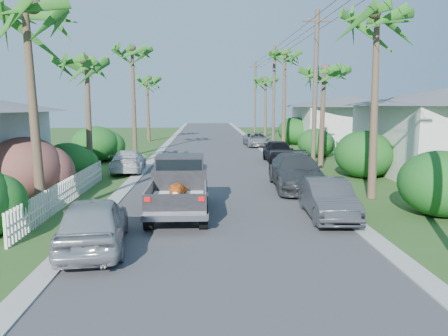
{
  "coord_description": "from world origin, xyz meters",
  "views": [
    {
      "loc": [
        -0.57,
        -11.64,
        3.92
      ],
      "look_at": [
        0.14,
        5.3,
        1.4
      ],
      "focal_mm": 35.0,
      "sensor_mm": 36.0,
      "label": 1
    }
  ],
  "objects_px": {
    "palm_r_a": "(379,14)",
    "parked_car_rd": "(257,140)",
    "palm_l_b": "(86,60)",
    "palm_r_d": "(266,79)",
    "parked_car_rf": "(279,152)",
    "parked_car_rn": "(328,199)",
    "house_right_far": "(346,122)",
    "palm_r_c": "(285,53)",
    "utility_pole_b": "(315,91)",
    "utility_pole_d": "(255,98)",
    "palm_l_c": "(132,49)",
    "palm_l_d": "(147,78)",
    "parked_car_ln": "(94,223)",
    "palm_l_a": "(27,7)",
    "parked_car_rm": "(296,172)",
    "pickup_truck": "(180,185)",
    "palm_r_b": "(324,69)",
    "parked_car_lf": "(128,161)",
    "utility_pole_c": "(274,96)"
  },
  "relations": [
    {
      "from": "parked_car_rm",
      "to": "palm_r_a",
      "type": "bearing_deg",
      "value": -34.95
    },
    {
      "from": "palm_r_d",
      "to": "house_right_far",
      "type": "height_order",
      "value": "palm_r_d"
    },
    {
      "from": "pickup_truck",
      "to": "parked_car_ln",
      "type": "relative_size",
      "value": 1.2
    },
    {
      "from": "parked_car_lf",
      "to": "utility_pole_c",
      "type": "xyz_separation_m",
      "value": [
        10.6,
        14.69,
        3.96
      ]
    },
    {
      "from": "palm_r_c",
      "to": "utility_pole_b",
      "type": "distance_m",
      "value": 13.48
    },
    {
      "from": "pickup_truck",
      "to": "parked_car_lf",
      "type": "distance_m",
      "value": 10.07
    },
    {
      "from": "parked_car_rm",
      "to": "palm_l_a",
      "type": "xyz_separation_m",
      "value": [
        -9.8,
        -5.05,
        6.15
      ]
    },
    {
      "from": "parked_car_lf",
      "to": "house_right_far",
      "type": "distance_m",
      "value": 24.59
    },
    {
      "from": "parked_car_rn",
      "to": "palm_r_d",
      "type": "height_order",
      "value": "palm_r_d"
    },
    {
      "from": "palm_l_a",
      "to": "pickup_truck",
      "type": "bearing_deg",
      "value": 10.52
    },
    {
      "from": "parked_car_rm",
      "to": "palm_l_c",
      "type": "bearing_deg",
      "value": 126.78
    },
    {
      "from": "palm_l_b",
      "to": "palm_r_b",
      "type": "height_order",
      "value": "palm_l_b"
    },
    {
      "from": "parked_car_ln",
      "to": "palm_l_a",
      "type": "bearing_deg",
      "value": -57.71
    },
    {
      "from": "palm_r_a",
      "to": "house_right_far",
      "type": "relative_size",
      "value": 0.97
    },
    {
      "from": "house_right_far",
      "to": "palm_r_c",
      "type": "bearing_deg",
      "value": -149.53
    },
    {
      "from": "parked_car_rd",
      "to": "palm_l_d",
      "type": "distance_m",
      "value": 13.46
    },
    {
      "from": "palm_l_a",
      "to": "palm_l_b",
      "type": "relative_size",
      "value": 1.11
    },
    {
      "from": "utility_pole_d",
      "to": "pickup_truck",
      "type": "bearing_deg",
      "value": -100.3
    },
    {
      "from": "palm_r_d",
      "to": "house_right_far",
      "type": "bearing_deg",
      "value": -56.98
    },
    {
      "from": "parked_car_lf",
      "to": "utility_pole_d",
      "type": "bearing_deg",
      "value": -112.94
    },
    {
      "from": "palm_l_d",
      "to": "palm_l_b",
      "type": "bearing_deg",
      "value": -90.78
    },
    {
      "from": "parked_car_rd",
      "to": "utility_pole_b",
      "type": "relative_size",
      "value": 0.5
    },
    {
      "from": "palm_l_c",
      "to": "palm_r_d",
      "type": "relative_size",
      "value": 1.15
    },
    {
      "from": "parked_car_rd",
      "to": "palm_l_b",
      "type": "height_order",
      "value": "palm_l_b"
    },
    {
      "from": "palm_r_a",
      "to": "parked_car_rd",
      "type": "bearing_deg",
      "value": 95.68
    },
    {
      "from": "parked_car_ln",
      "to": "palm_l_d",
      "type": "distance_m",
      "value": 34.71
    },
    {
      "from": "house_right_far",
      "to": "utility_pole_b",
      "type": "relative_size",
      "value": 1.0
    },
    {
      "from": "parked_car_rf",
      "to": "parked_car_rd",
      "type": "xyz_separation_m",
      "value": [
        -0.17,
        11.06,
        -0.11
      ]
    },
    {
      "from": "parked_car_ln",
      "to": "palm_l_c",
      "type": "height_order",
      "value": "palm_l_c"
    },
    {
      "from": "palm_l_b",
      "to": "palm_r_d",
      "type": "bearing_deg",
      "value": 64.59
    },
    {
      "from": "parked_car_rn",
      "to": "palm_r_c",
      "type": "distance_m",
      "value": 24.48
    },
    {
      "from": "house_right_far",
      "to": "palm_l_b",
      "type": "bearing_deg",
      "value": -137.73
    },
    {
      "from": "palm_l_d",
      "to": "parked_car_rf",
      "type": "bearing_deg",
      "value": -57.59
    },
    {
      "from": "palm_l_b",
      "to": "palm_r_b",
      "type": "distance_m",
      "value": 13.73
    },
    {
      "from": "pickup_truck",
      "to": "utility_pole_d",
      "type": "height_order",
      "value": "utility_pole_d"
    },
    {
      "from": "palm_r_a",
      "to": "palm_r_b",
      "type": "height_order",
      "value": "palm_r_a"
    },
    {
      "from": "palm_l_d",
      "to": "utility_pole_b",
      "type": "relative_size",
      "value": 0.86
    },
    {
      "from": "pickup_truck",
      "to": "utility_pole_d",
      "type": "bearing_deg",
      "value": 79.7
    },
    {
      "from": "palm_r_b",
      "to": "house_right_far",
      "type": "height_order",
      "value": "palm_r_b"
    },
    {
      "from": "parked_car_rm",
      "to": "palm_l_d",
      "type": "bearing_deg",
      "value": 113.52
    },
    {
      "from": "parked_car_rf",
      "to": "parked_car_ln",
      "type": "bearing_deg",
      "value": -115.45
    },
    {
      "from": "parked_car_rf",
      "to": "utility_pole_d",
      "type": "height_order",
      "value": "utility_pole_d"
    },
    {
      "from": "pickup_truck",
      "to": "parked_car_rm",
      "type": "bearing_deg",
      "value": 39.28
    },
    {
      "from": "parked_car_rn",
      "to": "house_right_far",
      "type": "xyz_separation_m",
      "value": [
        9.4,
        27.18,
        1.46
      ]
    },
    {
      "from": "parked_car_ln",
      "to": "utility_pole_d",
      "type": "height_order",
      "value": "utility_pole_d"
    },
    {
      "from": "palm_l_d",
      "to": "pickup_truck",
      "type": "bearing_deg",
      "value": -80.59
    },
    {
      "from": "palm_r_b",
      "to": "utility_pole_b",
      "type": "height_order",
      "value": "utility_pole_b"
    },
    {
      "from": "palm_l_a",
      "to": "palm_r_b",
      "type": "xyz_separation_m",
      "value": [
        12.8,
        12.0,
        -0.98
      ]
    },
    {
      "from": "utility_pole_d",
      "to": "palm_l_c",
      "type": "bearing_deg",
      "value": -118.92
    },
    {
      "from": "parked_car_lf",
      "to": "parked_car_rf",
      "type": "bearing_deg",
      "value": -161.48
    }
  ]
}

